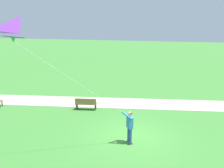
# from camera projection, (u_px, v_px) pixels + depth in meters

# --- Properties ---
(ground_plane) EXTENTS (120.00, 120.00, 0.00)m
(ground_plane) POSITION_uv_depth(u_px,v_px,m) (131.00, 137.00, 13.45)
(ground_plane) COLOR #3D7F33
(walkway_path) EXTENTS (6.92, 32.02, 0.02)m
(walkway_path) POSITION_uv_depth(u_px,v_px,m) (116.00, 103.00, 18.82)
(walkway_path) COLOR #B7AD99
(walkway_path) RESTS_ON ground
(person_kite_flyer) EXTENTS (0.54, 0.62, 1.83)m
(person_kite_flyer) POSITION_uv_depth(u_px,v_px,m) (129.00, 125.00, 12.47)
(person_kite_flyer) COLOR #232328
(person_kite_flyer) RESTS_ON ground
(flying_kite) EXTENTS (2.99, 4.82, 4.44)m
(flying_kite) POSITION_uv_depth(u_px,v_px,m) (22.00, 30.00, 9.92)
(flying_kite) COLOR purple
(park_bench_near_walkway) EXTENTS (0.65, 1.55, 0.88)m
(park_bench_near_walkway) POSITION_uv_depth(u_px,v_px,m) (86.00, 103.00, 17.25)
(park_bench_near_walkway) COLOR olive
(park_bench_near_walkway) RESTS_ON ground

